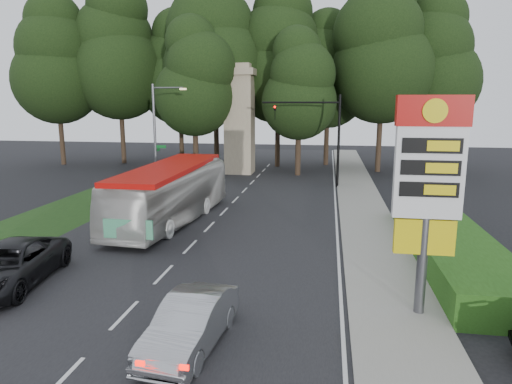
% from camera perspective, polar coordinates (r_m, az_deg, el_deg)
% --- Properties ---
extents(ground, '(120.00, 120.00, 0.00)m').
position_cam_1_polar(ground, '(15.12, -16.92, -15.41)').
color(ground, black).
rests_on(ground, ground).
extents(road_surface, '(14.00, 80.00, 0.02)m').
position_cam_1_polar(road_surface, '(25.74, -5.28, -3.79)').
color(road_surface, black).
rests_on(road_surface, ground).
extents(sidewalk_right, '(3.00, 80.00, 0.12)m').
position_cam_1_polar(sidewalk_right, '(25.07, 13.97, -4.37)').
color(sidewalk_right, gray).
rests_on(sidewalk_right, ground).
extents(grass_verge_left, '(5.00, 50.00, 0.02)m').
position_cam_1_polar(grass_verge_left, '(34.58, -18.21, -0.43)').
color(grass_verge_left, '#193814').
rests_on(grass_verge_left, ground).
extents(hedge, '(3.00, 14.00, 1.20)m').
position_cam_1_polar(hedge, '(21.63, 22.90, -5.95)').
color(hedge, '#224B14').
rests_on(hedge, ground).
extents(gas_station_pylon, '(2.10, 0.45, 6.85)m').
position_cam_1_polar(gas_station_pylon, '(14.55, 20.76, 1.77)').
color(gas_station_pylon, '#59595E').
rests_on(gas_station_pylon, ground).
extents(traffic_signal_mast, '(6.10, 0.35, 7.20)m').
position_cam_1_polar(traffic_signal_mast, '(36.13, 8.24, 7.96)').
color(traffic_signal_mast, black).
rests_on(traffic_signal_mast, ground).
extents(streetlight_signs, '(2.75, 0.98, 8.00)m').
position_cam_1_polar(streetlight_signs, '(36.62, -12.24, 7.50)').
color(streetlight_signs, '#59595E').
rests_on(streetlight_signs, ground).
extents(monument, '(3.00, 3.00, 10.05)m').
position_cam_1_polar(monument, '(42.90, -2.05, 9.14)').
color(monument, gray).
rests_on(monument, ground).
extents(tree_far_west, '(8.96, 8.96, 17.60)m').
position_cam_1_polar(tree_far_west, '(53.33, -23.77, 14.64)').
color(tree_far_west, '#2D2116').
rests_on(tree_far_west, ground).
extents(tree_west_mid, '(9.80, 9.80, 19.25)m').
position_cam_1_polar(tree_west_mid, '(52.30, -16.86, 16.28)').
color(tree_west_mid, '#2D2116').
rests_on(tree_west_mid, ground).
extents(tree_west_near, '(8.40, 8.40, 16.50)m').
position_cam_1_polar(tree_west_near, '(51.79, -9.57, 14.79)').
color(tree_west_near, '#2D2116').
rests_on(tree_west_near, ground).
extents(tree_center_left, '(10.08, 10.08, 19.80)m').
position_cam_1_polar(tree_center_left, '(46.76, -5.17, 17.77)').
color(tree_center_left, '#2D2116').
rests_on(tree_center_left, ground).
extents(tree_center_right, '(9.24, 9.24, 18.15)m').
position_cam_1_polar(tree_center_right, '(47.56, 2.80, 16.47)').
color(tree_center_right, '#2D2116').
rests_on(tree_center_right, ground).
extents(tree_east_near, '(8.12, 8.12, 15.95)m').
position_cam_1_polar(tree_east_near, '(49.17, 9.05, 14.62)').
color(tree_east_near, '#2D2116').
rests_on(tree_east_near, ground).
extents(tree_east_mid, '(9.52, 9.52, 18.70)m').
position_cam_1_polar(tree_east_mid, '(45.57, 15.68, 16.74)').
color(tree_east_mid, '#2D2116').
rests_on(tree_east_mid, ground).
extents(tree_far_east, '(8.68, 8.68, 17.05)m').
position_cam_1_polar(tree_far_east, '(48.22, 21.45, 14.87)').
color(tree_far_east, '#2D2116').
rests_on(tree_far_east, ground).
extents(tree_monument_left, '(7.28, 7.28, 14.30)m').
position_cam_1_polar(tree_monument_left, '(42.90, -7.76, 13.82)').
color(tree_monument_left, '#2D2116').
rests_on(tree_monument_left, ground).
extents(tree_monument_right, '(6.72, 6.72, 13.20)m').
position_cam_1_polar(tree_monument_right, '(41.69, 5.42, 13.03)').
color(tree_monument_right, '#2D2116').
rests_on(tree_monument_right, ground).
extents(transit_bus, '(3.71, 11.69, 3.20)m').
position_cam_1_polar(transit_bus, '(25.84, -10.59, -0.25)').
color(transit_bus, beige).
rests_on(transit_bus, ground).
extents(sedan_silver, '(1.91, 4.42, 1.41)m').
position_cam_1_polar(sedan_silver, '(13.10, -8.19, -15.90)').
color(sedan_silver, '#9FA1A6').
rests_on(sedan_silver, ground).
extents(suv_charcoal, '(3.30, 5.90, 1.56)m').
position_cam_1_polar(suv_charcoal, '(19.17, -28.51, -8.04)').
color(suv_charcoal, black).
rests_on(suv_charcoal, ground).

